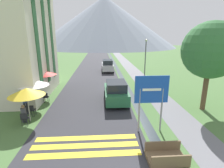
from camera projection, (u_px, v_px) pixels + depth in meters
ground_plane at (112, 75)px, 24.90m from camera, size 160.00×160.00×0.00m
road at (96, 64)px, 34.36m from camera, size 6.40×60.00×0.01m
footpath at (127, 64)px, 34.75m from camera, size 2.20×60.00×0.01m
drainage_channel at (115, 64)px, 34.60m from camera, size 0.60×60.00×0.00m
crosswalk_marking at (85, 146)px, 8.91m from camera, size 5.44×1.84×0.01m
mountain_distant at (105, 22)px, 88.42m from camera, size 70.78×70.78×24.42m
hotel_building at (10, 33)px, 15.09m from camera, size 6.31×8.27×10.51m
road_sign at (151, 95)px, 9.70m from camera, size 1.90×0.11×3.34m
footbridge at (166, 156)px, 7.78m from camera, size 1.70×1.10×0.65m
parked_car_near at (116, 92)px, 14.58m from camera, size 1.94×4.05×1.82m
parked_car_far at (107, 65)px, 27.60m from camera, size 1.84×4.52×1.82m
cafe_chair_middle at (32, 102)px, 13.47m from camera, size 0.40×0.40×0.85m
cafe_chair_near_right at (30, 110)px, 12.03m from camera, size 0.40×0.40×0.85m
cafe_chair_near_left at (31, 110)px, 12.04m from camera, size 0.40×0.40×0.85m
cafe_chair_far_right at (46, 97)px, 14.59m from camera, size 0.40×0.40×0.85m
cafe_chair_nearest at (25, 118)px, 10.80m from camera, size 0.40×0.40×0.85m
cafe_umbrella_front_yellow at (27, 92)px, 10.96m from camera, size 2.22×2.22×2.28m
cafe_umbrella_middle_white at (33, 83)px, 13.28m from camera, size 2.32×2.32×2.22m
cafe_umbrella_rear_red at (44, 73)px, 15.62m from camera, size 2.22×2.22×2.40m
person_seated_near at (24, 113)px, 11.15m from camera, size 0.32×0.32×1.21m
person_standing_terrace at (25, 101)px, 12.26m from camera, size 0.32×0.32×1.70m
streetlamp at (145, 57)px, 20.12m from camera, size 0.28×0.28×5.10m
tree_by_path at (211, 50)px, 12.21m from camera, size 4.00×4.00×6.46m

